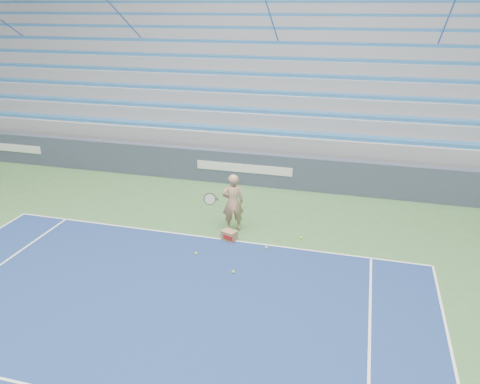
% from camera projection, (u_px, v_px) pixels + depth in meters
% --- Properties ---
extents(sponsor_barrier, '(30.00, 0.32, 1.10)m').
position_uv_depth(sponsor_barrier, '(245.00, 168.00, 15.39)').
color(sponsor_barrier, '#394257').
rests_on(sponsor_barrier, ground).
extents(bleachers, '(31.00, 9.15, 7.30)m').
position_uv_depth(bleachers, '(279.00, 85.00, 19.83)').
color(bleachers, gray).
rests_on(bleachers, ground).
extents(tennis_player, '(0.94, 0.91, 1.56)m').
position_uv_depth(tennis_player, '(233.00, 203.00, 12.14)').
color(tennis_player, tan).
rests_on(tennis_player, ground).
extents(ball_box, '(0.42, 0.37, 0.26)m').
position_uv_depth(ball_box, '(229.00, 236.00, 11.83)').
color(ball_box, '#9A6D4A').
rests_on(ball_box, ground).
extents(tennis_ball_0, '(0.07, 0.07, 0.07)m').
position_uv_depth(tennis_ball_0, '(196.00, 253.00, 11.18)').
color(tennis_ball_0, '#C2EE30').
rests_on(tennis_ball_0, ground).
extents(tennis_ball_1, '(0.07, 0.07, 0.07)m').
position_uv_depth(tennis_ball_1, '(266.00, 248.00, 11.44)').
color(tennis_ball_1, '#C2EE30').
rests_on(tennis_ball_1, ground).
extents(tennis_ball_2, '(0.07, 0.07, 0.07)m').
position_uv_depth(tennis_ball_2, '(301.00, 238.00, 11.92)').
color(tennis_ball_2, '#C2EE30').
rests_on(tennis_ball_2, ground).
extents(tennis_ball_3, '(0.07, 0.07, 0.07)m').
position_uv_depth(tennis_ball_3, '(233.00, 272.00, 10.41)').
color(tennis_ball_3, '#C2EE30').
rests_on(tennis_ball_3, ground).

